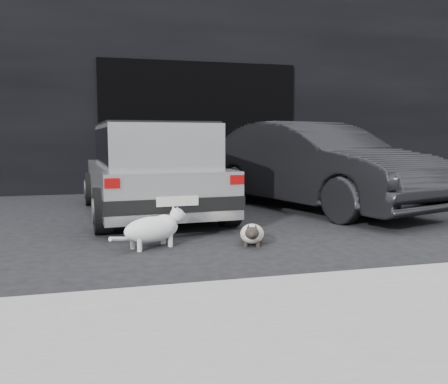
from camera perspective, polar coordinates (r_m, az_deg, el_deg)
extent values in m
plane|color=black|center=(5.71, -4.49, -4.45)|extent=(80.00, 80.00, 0.00)
cube|color=black|center=(11.77, -5.00, 13.41)|extent=(34.00, 4.00, 5.00)
cube|color=black|center=(9.71, -2.92, 7.79)|extent=(4.00, 0.10, 2.60)
cube|color=#969690|center=(3.67, 19.05, -10.05)|extent=(18.00, 0.25, 0.12)
cube|color=#A8AAAD|center=(6.82, -8.85, 0.97)|extent=(1.76, 3.55, 0.55)
cube|color=#A8AAAD|center=(6.61, -8.68, 5.58)|extent=(1.50, 2.39, 0.55)
cube|color=black|center=(6.61, -8.68, 5.58)|extent=(1.51, 2.30, 0.44)
cube|color=black|center=(5.20, -5.78, -1.58)|extent=(1.57, 0.24, 0.16)
cube|color=black|center=(8.46, -10.72, 1.47)|extent=(1.57, 0.24, 0.16)
cube|color=silver|center=(5.12, -5.61, -1.11)|extent=(0.46, 0.04, 0.11)
cube|color=#8C0707|center=(4.99, -13.31, 1.02)|extent=(0.16, 0.04, 0.11)
cube|color=#8C0707|center=(5.29, 1.58, 1.49)|extent=(0.16, 0.04, 0.11)
cube|color=black|center=(6.61, -8.72, 8.08)|extent=(1.49, 2.16, 0.03)
cylinder|color=black|center=(5.52, -14.40, -2.21)|extent=(0.23, 0.54, 0.53)
cylinder|color=slate|center=(5.52, -15.51, -2.25)|extent=(0.04, 0.29, 0.29)
cylinder|color=black|center=(5.82, 0.56, -1.56)|extent=(0.23, 0.54, 0.53)
cylinder|color=slate|center=(5.86, 1.55, -1.52)|extent=(0.04, 0.29, 0.29)
cylinder|color=black|center=(7.94, -15.64, 0.37)|extent=(0.23, 0.54, 0.53)
cylinder|color=slate|center=(7.94, -16.41, 0.34)|extent=(0.04, 0.29, 0.29)
cylinder|color=black|center=(8.15, -5.00, 0.74)|extent=(0.23, 0.54, 0.53)
cylinder|color=slate|center=(8.17, -4.28, 0.76)|extent=(0.04, 0.29, 0.29)
imported|color=black|center=(7.36, 10.87, 3.14)|extent=(2.59, 4.28, 1.33)
ellipsoid|color=beige|center=(4.90, 3.40, -5.02)|extent=(0.39, 0.54, 0.19)
ellipsoid|color=beige|center=(4.78, 3.39, -5.05)|extent=(0.27, 0.27, 0.18)
ellipsoid|color=black|center=(4.64, 3.39, -4.96)|extent=(0.17, 0.16, 0.12)
sphere|color=black|center=(4.59, 3.38, -5.18)|extent=(0.06, 0.06, 0.06)
cone|color=black|center=(4.65, 3.83, -4.23)|extent=(0.06, 0.07, 0.07)
cone|color=black|center=(4.65, 2.95, -4.23)|extent=(0.06, 0.07, 0.07)
cylinder|color=black|center=(4.78, 4.12, -6.25)|extent=(0.04, 0.04, 0.06)
cylinder|color=black|center=(4.78, 2.65, -6.24)|extent=(0.04, 0.04, 0.06)
cylinder|color=black|center=(5.06, 4.10, -5.53)|extent=(0.04, 0.04, 0.06)
cylinder|color=black|center=(5.06, 2.71, -5.51)|extent=(0.04, 0.04, 0.06)
cylinder|color=black|center=(5.17, 3.42, -4.77)|extent=(0.04, 0.27, 0.08)
ellipsoid|color=white|center=(4.75, -8.71, -4.46)|extent=(0.65, 0.49, 0.25)
ellipsoid|color=white|center=(4.82, -7.20, -3.97)|extent=(0.33, 0.33, 0.21)
ellipsoid|color=silver|center=(4.88, -5.67, -2.79)|extent=(0.20, 0.21, 0.15)
sphere|color=silver|center=(4.92, -5.02, -2.81)|extent=(0.07, 0.07, 0.07)
cone|color=silver|center=(4.90, -6.11, -1.95)|extent=(0.08, 0.08, 0.08)
cone|color=silver|center=(4.83, -5.59, -2.07)|extent=(0.08, 0.08, 0.08)
cylinder|color=silver|center=(4.92, -7.34, -5.40)|extent=(0.05, 0.05, 0.15)
cylinder|color=silver|center=(4.80, -6.46, -5.69)|extent=(0.05, 0.05, 0.15)
cylinder|color=silver|center=(4.76, -10.93, -5.87)|extent=(0.05, 0.05, 0.15)
cylinder|color=silver|center=(4.64, -10.12, -6.19)|extent=(0.05, 0.05, 0.15)
cylinder|color=silver|center=(4.63, -12.15, -5.55)|extent=(0.26, 0.25, 0.10)
ellipsoid|color=gray|center=(4.68, -9.69, -4.33)|extent=(0.26, 0.23, 0.11)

